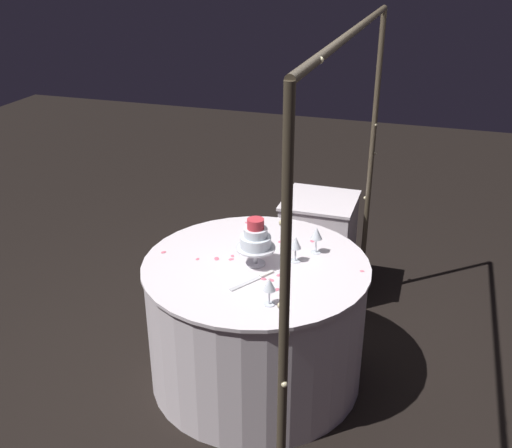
{
  "coord_description": "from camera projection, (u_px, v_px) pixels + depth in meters",
  "views": [
    {
      "loc": [
        2.77,
        0.89,
        2.38
      ],
      "look_at": [
        0.0,
        0.0,
        1.01
      ],
      "focal_mm": 41.8,
      "sensor_mm": 36.0,
      "label": 1
    }
  ],
  "objects": [
    {
      "name": "rose_petal_13",
      "position": [
        277.0,
        289.0,
        3.06
      ],
      "size": [
        0.04,
        0.04,
        0.0
      ],
      "primitive_type": "ellipsoid",
      "rotation": [
        0.0,
        0.0,
        5.77
      ],
      "color": "#EA6B84",
      "rests_on": "main_table"
    },
    {
      "name": "rose_petal_6",
      "position": [
        263.0,
        279.0,
        3.16
      ],
      "size": [
        0.03,
        0.04,
        0.0
      ],
      "primitive_type": "ellipsoid",
      "rotation": [
        0.0,
        0.0,
        4.53
      ],
      "color": "#EA6B84",
      "rests_on": "main_table"
    },
    {
      "name": "rose_petal_14",
      "position": [
        232.0,
        256.0,
        3.39
      ],
      "size": [
        0.03,
        0.03,
        0.0
      ],
      "primitive_type": "ellipsoid",
      "rotation": [
        0.0,
        0.0,
        0.49
      ],
      "color": "#EA6B84",
      "rests_on": "main_table"
    },
    {
      "name": "rose_petal_16",
      "position": [
        271.0,
        280.0,
        3.15
      ],
      "size": [
        0.04,
        0.04,
        0.0
      ],
      "primitive_type": "ellipsoid",
      "rotation": [
        0.0,
        0.0,
        1.13
      ],
      "color": "#EA6B84",
      "rests_on": "main_table"
    },
    {
      "name": "tiered_cake",
      "position": [
        255.0,
        239.0,
        3.25
      ],
      "size": [
        0.22,
        0.22,
        0.28
      ],
      "color": "silver",
      "rests_on": "main_table"
    },
    {
      "name": "side_table",
      "position": [
        318.0,
        247.0,
        4.34
      ],
      "size": [
        0.5,
        0.5,
        0.77
      ],
      "color": "white",
      "rests_on": "ground"
    },
    {
      "name": "rose_petal_17",
      "position": [
        248.0,
        223.0,
        3.8
      ],
      "size": [
        0.03,
        0.04,
        0.0
      ],
      "primitive_type": "ellipsoid",
      "rotation": [
        0.0,
        0.0,
        1.51
      ],
      "color": "#EA6B84",
      "rests_on": "main_table"
    },
    {
      "name": "rose_petal_12",
      "position": [
        217.0,
        259.0,
        3.36
      ],
      "size": [
        0.05,
        0.04,
        0.0
      ],
      "primitive_type": "ellipsoid",
      "rotation": [
        0.0,
        0.0,
        0.38
      ],
      "color": "#EA6B84",
      "rests_on": "main_table"
    },
    {
      "name": "rose_petal_7",
      "position": [
        164.0,
        252.0,
        3.43
      ],
      "size": [
        0.04,
        0.04,
        0.0
      ],
      "primitive_type": "ellipsoid",
      "rotation": [
        0.0,
        0.0,
        5.68
      ],
      "color": "#EA6B84",
      "rests_on": "main_table"
    },
    {
      "name": "wine_glass_0",
      "position": [
        296.0,
        244.0,
        3.29
      ],
      "size": [
        0.06,
        0.06,
        0.15
      ],
      "color": "silver",
      "rests_on": "main_table"
    },
    {
      "name": "decorative_arch",
      "position": [
        345.0,
        169.0,
        2.93
      ],
      "size": [
        2.31,
        0.06,
        2.05
      ],
      "color": "#473D2D",
      "rests_on": "ground"
    },
    {
      "name": "rose_petal_11",
      "position": [
        315.0,
        238.0,
        3.6
      ],
      "size": [
        0.02,
        0.03,
        0.0
      ],
      "primitive_type": "ellipsoid",
      "rotation": [
        0.0,
        0.0,
        1.4
      ],
      "color": "#EA6B84",
      "rests_on": "main_table"
    },
    {
      "name": "wine_glass_1",
      "position": [
        316.0,
        234.0,
        3.38
      ],
      "size": [
        0.07,
        0.07,
        0.16
      ],
      "color": "silver",
      "rests_on": "main_table"
    },
    {
      "name": "cake_knife",
      "position": [
        255.0,
        279.0,
        3.15
      ],
      "size": [
        0.26,
        0.17,
        0.01
      ],
      "color": "silver",
      "rests_on": "main_table"
    },
    {
      "name": "ground_plane",
      "position": [
        256.0,
        374.0,
        3.65
      ],
      "size": [
        12.0,
        12.0,
        0.0
      ],
      "primitive_type": "plane",
      "color": "black"
    },
    {
      "name": "rose_petal_9",
      "position": [
        262.0,
        233.0,
        3.66
      ],
      "size": [
        0.04,
        0.04,
        0.0
      ],
      "primitive_type": "ellipsoid",
      "rotation": [
        0.0,
        0.0,
        5.34
      ],
      "color": "#EA6B84",
      "rests_on": "main_table"
    },
    {
      "name": "wine_glass_2",
      "position": [
        269.0,
        286.0,
        2.89
      ],
      "size": [
        0.06,
        0.06,
        0.15
      ],
      "color": "silver",
      "rests_on": "main_table"
    },
    {
      "name": "rose_petal_0",
      "position": [
        231.0,
        260.0,
        3.35
      ],
      "size": [
        0.04,
        0.04,
        0.0
      ],
      "primitive_type": "ellipsoid",
      "rotation": [
        0.0,
        0.0,
        5.56
      ],
      "color": "#EA6B84",
      "rests_on": "main_table"
    },
    {
      "name": "rose_petal_5",
      "position": [
        198.0,
        259.0,
        3.36
      ],
      "size": [
        0.03,
        0.02,
        0.0
      ],
      "primitive_type": "ellipsoid",
      "rotation": [
        0.0,
        0.0,
        6.09
      ],
      "color": "#EA6B84",
      "rests_on": "main_table"
    },
    {
      "name": "rose_petal_3",
      "position": [
        265.0,
        238.0,
        3.6
      ],
      "size": [
        0.03,
        0.03,
        0.0
      ],
      "primitive_type": "ellipsoid",
      "rotation": [
        0.0,
        0.0,
        2.27
      ],
      "color": "#EA6B84",
      "rests_on": "main_table"
    },
    {
      "name": "rose_petal_10",
      "position": [
        287.0,
        300.0,
        2.97
      ],
      "size": [
        0.03,
        0.03,
        0.0
      ],
      "primitive_type": "ellipsoid",
      "rotation": [
        0.0,
        0.0,
        3.67
      ],
      "color": "#EA6B84",
      "rests_on": "main_table"
    },
    {
      "name": "rose_petal_15",
      "position": [
        312.0,
        241.0,
        3.57
      ],
      "size": [
        0.04,
        0.03,
        0.0
      ],
      "primitive_type": "ellipsoid",
      "rotation": [
        0.0,
        0.0,
        0.02
      ],
      "color": "#EA6B84",
      "rests_on": "main_table"
    },
    {
      "name": "rose_petal_1",
      "position": [
        279.0,
        275.0,
        3.2
      ],
      "size": [
        0.04,
        0.04,
        0.0
      ],
      "primitive_type": "ellipsoid",
      "rotation": [
        0.0,
        0.0,
        5.43
      ],
      "color": "#EA6B84",
      "rests_on": "main_table"
    },
    {
      "name": "rose_petal_4",
      "position": [
        259.0,
        248.0,
        3.48
      ],
      "size": [
        0.03,
        0.04,
        0.0
      ],
      "primitive_type": "ellipsoid",
      "rotation": [
        0.0,
        0.0,
        4.48
      ],
      "color": "#EA6B84",
      "rests_on": "main_table"
    },
    {
      "name": "rose_petal_8",
      "position": [
        280.0,
        242.0,
        3.56
      ],
      "size": [
        0.03,
        0.03,
        0.0
      ],
      "primitive_type": "ellipsoid",
      "rotation": [
        0.0,
        0.0,
        2.83
      ],
      "color": "#EA6B84",
      "rests_on": "main_table"
    },
    {
      "name": "rose_petal_2",
      "position": [
        362.0,
        271.0,
        3.24
      ],
      "size": [
        0.02,
        0.03,
        0.0
      ],
      "primitive_type": "ellipsoid",
      "rotation": [
        0.0,
        0.0,
        4.88
      ],
      "color": "#EA6B84",
      "rests_on": "main_table"
    },
    {
      "name": "main_table",
      "position": [
        256.0,
        321.0,
        3.48
      ],
      "size": [
        1.28,
        1.28,
        0.77
      ],
      "color": "white",
      "rests_on": "ground"
    }
  ]
}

